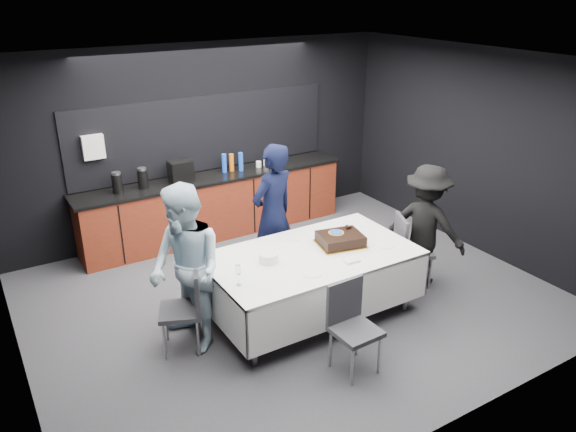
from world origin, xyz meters
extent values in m
plane|color=#3F3F44|center=(0.00, 0.00, 0.00)|extent=(6.00, 6.00, 0.00)
cube|color=white|center=(0.00, 0.00, 2.80)|extent=(6.00, 5.00, 0.04)
cube|color=black|center=(0.00, 2.50, 1.40)|extent=(6.00, 0.04, 2.80)
cube|color=black|center=(0.00, -2.50, 1.40)|extent=(6.00, 0.04, 2.80)
cube|color=black|center=(3.00, 0.00, 1.40)|extent=(0.04, 5.00, 2.80)
cube|color=#611E0F|center=(0.00, 2.20, 0.45)|extent=(4.00, 0.60, 0.90)
cube|color=black|center=(0.00, 2.20, 0.92)|extent=(4.10, 0.64, 0.04)
cube|color=black|center=(0.00, 2.48, 1.50)|extent=(4.00, 0.03, 1.10)
cube|color=white|center=(-1.60, 2.43, 1.55)|extent=(0.28, 0.12, 0.32)
cylinder|color=black|center=(-1.40, 2.20, 1.07)|extent=(0.14, 0.14, 0.26)
cylinder|color=black|center=(-1.05, 2.20, 1.07)|extent=(0.14, 0.14, 0.26)
cube|color=black|center=(-0.50, 2.20, 1.09)|extent=(0.32, 0.24, 0.30)
cylinder|color=blue|center=(0.20, 2.25, 1.08)|extent=(0.07, 0.07, 0.28)
cylinder|color=orange|center=(0.32, 2.25, 1.07)|extent=(0.07, 0.07, 0.26)
cylinder|color=blue|center=(0.44, 2.18, 1.08)|extent=(0.07, 0.07, 0.28)
cylinder|color=white|center=(0.75, 2.20, 0.98)|extent=(0.08, 0.08, 0.09)
cylinder|color=white|center=(0.88, 2.20, 0.98)|extent=(0.08, 0.08, 0.09)
cylinder|color=white|center=(1.00, 2.20, 0.98)|extent=(0.08, 0.08, 0.09)
cylinder|color=#99999E|center=(-1.40, 2.20, 1.21)|extent=(0.12, 0.12, 0.03)
cylinder|color=#99999E|center=(-1.05, 2.20, 1.21)|extent=(0.12, 0.12, 0.03)
cylinder|color=#99999E|center=(-1.00, -0.90, 0.38)|extent=(0.06, 0.06, 0.75)
cylinder|color=#99999E|center=(-1.00, 0.10, 0.38)|extent=(0.06, 0.06, 0.75)
cylinder|color=#99999E|center=(1.00, -0.90, 0.38)|extent=(0.06, 0.06, 0.75)
cylinder|color=#99999E|center=(1.00, 0.10, 0.38)|extent=(0.06, 0.06, 0.75)
cube|color=silver|center=(0.00, -0.40, 0.76)|extent=(2.32, 1.32, 0.04)
cube|color=silver|center=(0.00, -1.05, 0.49)|extent=(2.32, 0.02, 0.55)
cube|color=silver|center=(0.00, 0.25, 0.49)|extent=(2.32, 0.02, 0.55)
cube|color=silver|center=(-1.15, -0.40, 0.49)|extent=(0.02, 1.32, 0.55)
cube|color=silver|center=(1.15, -0.40, 0.49)|extent=(0.02, 1.32, 0.55)
cube|color=#E8BE44|center=(0.41, -0.38, 0.79)|extent=(0.60, 0.52, 0.01)
cube|color=black|center=(0.41, -0.38, 0.84)|extent=(0.55, 0.48, 0.11)
cube|color=black|center=(0.41, -0.38, 0.90)|extent=(0.55, 0.48, 0.01)
cylinder|color=orange|center=(0.39, -0.32, 0.91)|extent=(0.18, 0.18, 0.00)
cylinder|color=blue|center=(0.39, -0.32, 0.92)|extent=(0.15, 0.15, 0.01)
sphere|color=black|center=(0.59, -0.26, 0.93)|extent=(0.04, 0.04, 0.04)
sphere|color=black|center=(0.61, -0.30, 0.93)|extent=(0.04, 0.04, 0.04)
sphere|color=black|center=(0.57, -0.30, 0.93)|extent=(0.04, 0.04, 0.04)
cylinder|color=white|center=(-0.50, -0.32, 0.83)|extent=(0.21, 0.21, 0.10)
cylinder|color=white|center=(-0.25, -0.79, 0.78)|extent=(0.21, 0.21, 0.01)
cylinder|color=white|center=(0.76, -0.27, 0.78)|extent=(0.21, 0.21, 0.01)
cylinder|color=white|center=(0.84, -0.69, 0.78)|extent=(0.19, 0.19, 0.01)
cylinder|color=white|center=(0.03, 0.02, 0.78)|extent=(0.18, 0.18, 0.01)
cube|color=white|center=(0.26, -0.79, 0.79)|extent=(0.18, 0.12, 0.03)
cylinder|color=white|center=(-1.01, -0.61, 0.78)|extent=(0.06, 0.06, 0.00)
cylinder|color=white|center=(-1.01, -0.61, 0.84)|extent=(0.01, 0.01, 0.12)
cylinder|color=white|center=(-1.01, -0.61, 0.95)|extent=(0.05, 0.05, 0.10)
cube|color=#323338|center=(-1.51, -0.25, 0.45)|extent=(0.55, 0.55, 0.05)
cube|color=#323338|center=(-1.34, -0.33, 0.70)|extent=(0.20, 0.40, 0.45)
cylinder|color=#99999E|center=(-1.60, -0.03, 0.22)|extent=(0.03, 0.03, 0.44)
cylinder|color=#99999E|center=(-1.73, -0.34, 0.22)|extent=(0.03, 0.03, 0.44)
cylinder|color=#99999E|center=(-1.29, -0.16, 0.22)|extent=(0.03, 0.03, 0.44)
cylinder|color=#99999E|center=(-1.42, -0.48, 0.22)|extent=(0.03, 0.03, 0.44)
cube|color=#323338|center=(1.49, -0.48, 0.45)|extent=(0.55, 0.55, 0.05)
cube|color=#323338|center=(1.32, -0.40, 0.70)|extent=(0.20, 0.40, 0.45)
cylinder|color=#99999E|center=(1.58, -0.70, 0.22)|extent=(0.03, 0.03, 0.44)
cylinder|color=#99999E|center=(1.72, -0.39, 0.22)|extent=(0.03, 0.03, 0.44)
cylinder|color=#99999E|center=(1.27, -0.57, 0.22)|extent=(0.03, 0.03, 0.44)
cylinder|color=#99999E|center=(1.40, -0.26, 0.22)|extent=(0.03, 0.03, 0.44)
cube|color=#323338|center=(-0.19, -1.48, 0.45)|extent=(0.43, 0.43, 0.05)
cube|color=#323338|center=(-0.20, -1.29, 0.70)|extent=(0.42, 0.05, 0.45)
cylinder|color=#99999E|center=(-0.36, -1.65, 0.22)|extent=(0.03, 0.03, 0.44)
cylinder|color=#99999E|center=(-0.02, -1.64, 0.22)|extent=(0.03, 0.03, 0.44)
cylinder|color=#99999E|center=(-0.37, -1.31, 0.22)|extent=(0.03, 0.03, 0.44)
cylinder|color=#99999E|center=(-0.03, -1.30, 0.22)|extent=(0.03, 0.03, 0.44)
imported|color=black|center=(0.04, 0.52, 0.91)|extent=(0.76, 0.60, 1.81)
imported|color=#AAC6D6|center=(-1.41, -0.24, 0.89)|extent=(0.78, 0.95, 1.79)
imported|color=black|center=(1.63, -0.50, 0.78)|extent=(0.96, 1.16, 1.56)
camera|label=1|loc=(-3.12, -5.04, 3.59)|focal=35.00mm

